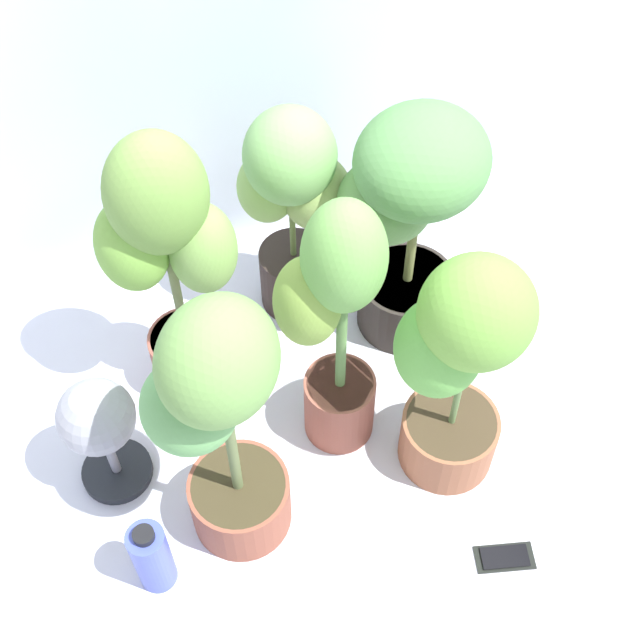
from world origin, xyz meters
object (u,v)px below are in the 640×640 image
object	(u,v)px
potted_plant_back_center	(293,199)
cell_phone	(505,557)
potted_plant_front_left	(219,420)
nutrient_bottle	(152,557)
potted_plant_front_right	(457,362)
potted_plant_center	(334,320)
potted_plant_back_right	(409,210)
floor_fan	(99,424)
potted_plant_back_left	(169,256)

from	to	relation	value
potted_plant_back_center	cell_phone	world-z (taller)	potted_plant_back_center
potted_plant_front_left	nutrient_bottle	size ratio (longest dim) A/B	3.32
potted_plant_front_right	potted_plant_center	bearing A→B (deg)	143.65
potted_plant_back_center	potted_plant_front_right	bearing A→B (deg)	-73.57
potted_plant_back_right	nutrient_bottle	bearing A→B (deg)	-147.95
floor_fan	cell_phone	bearing A→B (deg)	145.89
potted_plant_back_left	nutrient_bottle	size ratio (longest dim) A/B	3.51
potted_plant_front_right	nutrient_bottle	size ratio (longest dim) A/B	3.00
potted_plant_center	nutrient_bottle	bearing A→B (deg)	-154.70
potted_plant_front_left	potted_plant_back_center	bearing A→B (deg)	58.98
potted_plant_back_right	potted_plant_center	world-z (taller)	potted_plant_center
potted_plant_back_left	floor_fan	world-z (taller)	potted_plant_back_left
potted_plant_back_left	potted_plant_back_center	size ratio (longest dim) A/B	1.25
potted_plant_front_left	floor_fan	bearing A→B (deg)	139.58
floor_fan	nutrient_bottle	world-z (taller)	floor_fan
potted_plant_back_center	floor_fan	bearing A→B (deg)	-147.61
potted_plant_back_center	nutrient_bottle	size ratio (longest dim) A/B	2.80
potted_plant_back_left	potted_plant_center	distance (m)	0.42
potted_plant_back_left	potted_plant_front_left	size ratio (longest dim) A/B	1.06
cell_phone	nutrient_bottle	world-z (taller)	nutrient_bottle
potted_plant_center	floor_fan	world-z (taller)	potted_plant_center
potted_plant_back_right	nutrient_bottle	distance (m)	1.04
cell_phone	floor_fan	world-z (taller)	floor_fan
potted_plant_back_center	potted_plant_center	bearing A→B (deg)	-96.66
potted_plant_front_right	potted_plant_back_center	bearing A→B (deg)	106.43
potted_plant_front_right	floor_fan	bearing A→B (deg)	164.51
potted_plant_front_left	nutrient_bottle	distance (m)	0.43
cell_phone	potted_plant_back_right	bearing A→B (deg)	11.91
potted_plant_front_left	potted_plant_center	bearing A→B (deg)	27.75
potted_plant_center	floor_fan	xyz separation A→B (m)	(-0.57, 0.05, -0.22)
potted_plant_back_right	potted_plant_front_left	distance (m)	0.76
potted_plant_back_right	potted_plant_back_left	xyz separation A→B (m)	(-0.61, 0.00, 0.06)
potted_plant_back_right	potted_plant_front_right	size ratio (longest dim) A/B	1.00
potted_plant_center	potted_plant_front_right	world-z (taller)	potted_plant_center
potted_plant_back_left	cell_phone	size ratio (longest dim) A/B	5.56
potted_plant_back_right	potted_plant_center	xyz separation A→B (m)	(-0.30, -0.27, 0.01)
floor_fan	nutrient_bottle	distance (m)	0.33
cell_phone	nutrient_bottle	xyz separation A→B (m)	(-0.80, 0.24, 0.11)
potted_plant_center	potted_plant_back_center	bearing A→B (deg)	83.34
potted_plant_center	potted_plant_front_left	size ratio (longest dim) A/B	1.01
nutrient_bottle	cell_phone	bearing A→B (deg)	-16.62
potted_plant_back_right	floor_fan	bearing A→B (deg)	-165.79
potted_plant_back_left	nutrient_bottle	world-z (taller)	potted_plant_back_left
potted_plant_back_right	nutrient_bottle	world-z (taller)	potted_plant_back_right
floor_fan	potted_plant_back_left	bearing A→B (deg)	-140.57
potted_plant_front_left	nutrient_bottle	xyz separation A→B (m)	(-0.22, -0.09, -0.36)
potted_plant_front_right	floor_fan	distance (m)	0.85
potted_plant_back_right	potted_plant_front_left	world-z (taller)	potted_plant_front_left
potted_plant_back_right	cell_phone	distance (m)	0.89
potted_plant_center	potted_plant_front_right	size ratio (longest dim) A/B	1.12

